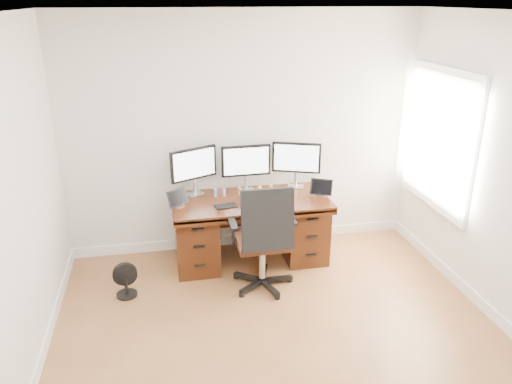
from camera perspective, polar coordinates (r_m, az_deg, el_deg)
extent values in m
plane|color=#916037|center=(4.29, 4.15, -19.34)|extent=(4.50, 4.50, 0.00)
cube|color=silver|center=(5.64, -1.50, 6.52)|extent=(4.00, 0.10, 2.70)
cube|color=white|center=(5.63, 20.18, 5.70)|extent=(0.04, 1.30, 1.50)
cube|color=white|center=(5.62, 20.00, 5.70)|extent=(0.01, 1.15, 1.35)
cube|color=#3E1B0C|center=(5.42, -0.62, -1.08)|extent=(1.70, 0.80, 0.05)
cube|color=#3E1B0C|center=(5.53, -6.85, -5.01)|extent=(0.45, 0.70, 0.70)
cube|color=#3E1B0C|center=(5.73, 5.31, -3.98)|extent=(0.45, 0.70, 0.70)
cube|color=black|center=(5.78, -1.16, -2.03)|extent=(0.74, 0.03, 0.40)
cylinder|color=black|center=(5.26, 0.69, -10.14)|extent=(0.61, 0.61, 0.09)
cylinder|color=silver|center=(5.13, 0.71, -7.66)|extent=(0.07, 0.07, 0.44)
cube|color=#412013|center=(5.03, 0.72, -5.49)|extent=(0.52, 0.50, 0.08)
cube|color=black|center=(4.68, 1.35, -3.22)|extent=(0.50, 0.06, 0.60)
cube|color=black|center=(4.90, -2.64, -3.75)|extent=(0.07, 0.26, 0.03)
cube|color=black|center=(5.01, 4.02, -3.18)|extent=(0.07, 0.26, 0.03)
cylinder|color=black|center=(5.27, -14.53, -11.26)|extent=(0.21, 0.21, 0.03)
cylinder|color=black|center=(5.22, -14.63, -10.34)|extent=(0.03, 0.03, 0.17)
cylinder|color=black|center=(5.16, -14.76, -9.18)|extent=(0.24, 0.07, 0.24)
cube|color=silver|center=(5.59, -6.99, -0.19)|extent=(0.22, 0.20, 0.01)
cylinder|color=silver|center=(5.56, -7.03, 0.62)|extent=(0.04, 0.04, 0.18)
cube|color=black|center=(5.47, -7.15, 3.22)|extent=(0.51, 0.26, 0.35)
cube|color=white|center=(5.46, -7.05, 3.16)|extent=(0.46, 0.21, 0.30)
cube|color=silver|center=(5.66, -1.13, 0.23)|extent=(0.18, 0.14, 0.01)
cylinder|color=silver|center=(5.63, -1.13, 1.03)|extent=(0.04, 0.04, 0.18)
cube|color=black|center=(5.54, -1.15, 3.61)|extent=(0.55, 0.05, 0.35)
cube|color=white|center=(5.52, -1.11, 3.54)|extent=(0.50, 0.01, 0.30)
cube|color=silver|center=(5.78, 4.54, 0.63)|extent=(0.22, 0.19, 0.01)
cylinder|color=silver|center=(5.75, 4.57, 1.42)|extent=(0.04, 0.04, 0.18)
cube|color=black|center=(5.66, 4.64, 3.94)|extent=(0.53, 0.23, 0.35)
cube|color=white|center=(5.65, 4.63, 3.88)|extent=(0.47, 0.18, 0.30)
cube|color=silver|center=(5.29, -8.87, -1.59)|extent=(0.13, 0.12, 0.01)
cube|color=black|center=(5.25, -8.93, -0.65)|extent=(0.24, 0.19, 0.17)
cube|color=silver|center=(5.55, 7.46, -0.36)|extent=(0.13, 0.12, 0.01)
cube|color=black|center=(5.52, 7.50, 0.54)|extent=(0.25, 0.17, 0.17)
cube|color=white|center=(5.24, -0.21, -1.53)|extent=(0.27, 0.14, 0.01)
cube|color=silver|center=(5.33, 2.74, -1.15)|extent=(0.17, 0.17, 0.01)
cube|color=black|center=(5.24, -3.48, -1.60)|extent=(0.25, 0.19, 0.01)
cube|color=black|center=(5.36, 0.05, -1.01)|extent=(0.13, 0.09, 0.01)
cylinder|color=#6373E6|center=(5.49, -4.67, -0.24)|extent=(0.03, 0.03, 0.06)
sphere|color=#6373E6|center=(5.47, -4.69, 0.19)|extent=(0.04, 0.04, 0.04)
cylinder|color=#9A69C9|center=(5.50, -3.67, -0.17)|extent=(0.03, 0.03, 0.06)
sphere|color=#9A69C9|center=(5.48, -3.68, 0.26)|extent=(0.04, 0.04, 0.04)
cylinder|color=olive|center=(5.52, -1.95, -0.04)|extent=(0.03, 0.03, 0.06)
sphere|color=olive|center=(5.50, -1.95, 0.38)|extent=(0.04, 0.04, 0.04)
cylinder|color=#F3975F|center=(5.56, 0.44, 0.13)|extent=(0.03, 0.03, 0.06)
sphere|color=#F3975F|center=(5.54, 0.44, 0.55)|extent=(0.04, 0.04, 0.04)
cylinder|color=tan|center=(5.59, 1.71, 0.22)|extent=(0.03, 0.03, 0.06)
sphere|color=tan|center=(5.57, 1.72, 0.64)|extent=(0.04, 0.04, 0.04)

